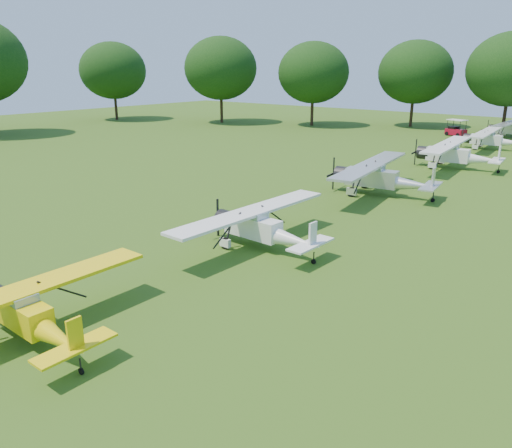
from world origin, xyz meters
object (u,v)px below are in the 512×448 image
at_px(aircraft_4, 380,176).
at_px(aircraft_2, 27,312).
at_px(aircraft_5, 455,153).
at_px(aircraft_6, 491,138).
at_px(golf_cart, 456,130).
at_px(aircraft_7, 512,128).
at_px(aircraft_3, 260,225).

bearing_deg(aircraft_4, aircraft_2, -98.49).
height_order(aircraft_5, aircraft_6, aircraft_5).
bearing_deg(golf_cart, aircraft_4, -61.54).
height_order(aircraft_5, aircraft_7, aircraft_5).
height_order(aircraft_6, golf_cart, aircraft_6).
relative_size(aircraft_3, aircraft_7, 1.02).
relative_size(aircraft_3, golf_cart, 3.75).
height_order(aircraft_4, golf_cart, aircraft_4).
relative_size(aircraft_7, golf_cart, 3.69).
bearing_deg(aircraft_3, aircraft_6, 91.32).
xyz_separation_m(aircraft_4, golf_cart, (-6.17, 34.83, -0.68)).
height_order(aircraft_2, aircraft_5, aircraft_5).
bearing_deg(aircraft_3, aircraft_7, 92.03).
relative_size(aircraft_5, aircraft_6, 1.13).
bearing_deg(aircraft_3, aircraft_4, 92.61).
bearing_deg(aircraft_7, aircraft_5, -86.59).
distance_m(aircraft_2, aircraft_7, 62.25).
height_order(aircraft_4, aircraft_7, aircraft_4).
bearing_deg(golf_cart, aircraft_5, -53.86).
height_order(aircraft_4, aircraft_5, aircraft_4).
relative_size(aircraft_4, aircraft_5, 1.01).
bearing_deg(aircraft_4, aircraft_5, 77.96).
xyz_separation_m(aircraft_4, aircraft_7, (-0.13, 37.28, -0.21)).
bearing_deg(golf_cart, aircraft_7, 40.54).
relative_size(aircraft_2, aircraft_7, 0.92).
bearing_deg(golf_cart, aircraft_2, -65.81).
bearing_deg(aircraft_5, aircraft_7, 86.70).
bearing_deg(aircraft_4, aircraft_6, 80.81).
distance_m(aircraft_6, golf_cart, 11.14).
distance_m(aircraft_3, aircraft_5, 26.28).
distance_m(aircraft_2, aircraft_6, 50.85).
bearing_deg(aircraft_4, aircraft_3, -97.23).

